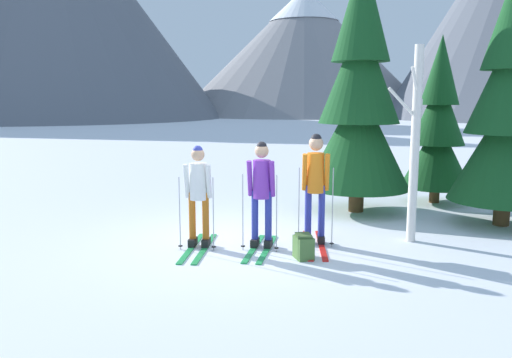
{
  "coord_description": "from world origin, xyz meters",
  "views": [
    {
      "loc": [
        -0.81,
        -8.36,
        2.4
      ],
      "look_at": [
        0.19,
        0.16,
        1.05
      ],
      "focal_mm": 36.22,
      "sensor_mm": 36.0,
      "label": 1
    }
  ],
  "objects_px": {
    "skier_in_white": "(198,193)",
    "pine_tree_mid": "(359,97)",
    "skier_in_purple": "(262,190)",
    "pine_tree_far": "(510,106)",
    "skier_in_orange": "(315,182)",
    "birch_tree_tall": "(415,143)",
    "pine_tree_near": "(438,127)",
    "backpack_on_snow_front": "(303,247)"
  },
  "relations": [
    {
      "from": "pine_tree_far",
      "to": "skier_in_white",
      "type": "bearing_deg",
      "value": -171.94
    },
    {
      "from": "pine_tree_near",
      "to": "birch_tree_tall",
      "type": "relative_size",
      "value": 1.17
    },
    {
      "from": "pine_tree_far",
      "to": "birch_tree_tall",
      "type": "bearing_deg",
      "value": -158.42
    },
    {
      "from": "skier_in_white",
      "to": "birch_tree_tall",
      "type": "distance_m",
      "value": 3.64
    },
    {
      "from": "skier_in_white",
      "to": "pine_tree_far",
      "type": "distance_m",
      "value": 5.94
    },
    {
      "from": "skier_in_orange",
      "to": "birch_tree_tall",
      "type": "relative_size",
      "value": 0.56
    },
    {
      "from": "skier_in_purple",
      "to": "pine_tree_mid",
      "type": "relative_size",
      "value": 0.33
    },
    {
      "from": "skier_in_orange",
      "to": "backpack_on_snow_front",
      "type": "xyz_separation_m",
      "value": [
        -0.35,
        -0.78,
        -0.86
      ]
    },
    {
      "from": "pine_tree_mid",
      "to": "skier_in_orange",
      "type": "bearing_deg",
      "value": -121.86
    },
    {
      "from": "skier_in_orange",
      "to": "pine_tree_near",
      "type": "bearing_deg",
      "value": 40.58
    },
    {
      "from": "skier_in_purple",
      "to": "skier_in_orange",
      "type": "distance_m",
      "value": 0.92
    },
    {
      "from": "pine_tree_near",
      "to": "pine_tree_mid",
      "type": "xyz_separation_m",
      "value": [
        -2.09,
        -0.7,
        0.69
      ]
    },
    {
      "from": "skier_in_orange",
      "to": "skier_in_purple",
      "type": "bearing_deg",
      "value": -171.44
    },
    {
      "from": "skier_in_purple",
      "to": "pine_tree_far",
      "type": "height_order",
      "value": "pine_tree_far"
    },
    {
      "from": "pine_tree_far",
      "to": "birch_tree_tall",
      "type": "xyz_separation_m",
      "value": [
        -2.17,
        -0.86,
        -0.58
      ]
    },
    {
      "from": "pine_tree_near",
      "to": "birch_tree_tall",
      "type": "distance_m",
      "value": 3.59
    },
    {
      "from": "pine_tree_far",
      "to": "pine_tree_mid",
      "type": "bearing_deg",
      "value": 147.85
    },
    {
      "from": "pine_tree_near",
      "to": "pine_tree_far",
      "type": "bearing_deg",
      "value": -82.52
    },
    {
      "from": "pine_tree_mid",
      "to": "birch_tree_tall",
      "type": "relative_size",
      "value": 1.63
    },
    {
      "from": "skier_in_purple",
      "to": "backpack_on_snow_front",
      "type": "bearing_deg",
      "value": -49.07
    },
    {
      "from": "skier_in_purple",
      "to": "skier_in_orange",
      "type": "bearing_deg",
      "value": 8.56
    },
    {
      "from": "pine_tree_near",
      "to": "birch_tree_tall",
      "type": "bearing_deg",
      "value": -121.59
    },
    {
      "from": "skier_in_orange",
      "to": "pine_tree_mid",
      "type": "height_order",
      "value": "pine_tree_mid"
    },
    {
      "from": "skier_in_white",
      "to": "pine_tree_mid",
      "type": "bearing_deg",
      "value": 34.55
    },
    {
      "from": "skier_in_white",
      "to": "pine_tree_near",
      "type": "height_order",
      "value": "pine_tree_near"
    },
    {
      "from": "skier_in_purple",
      "to": "birch_tree_tall",
      "type": "bearing_deg",
      "value": 2.39
    },
    {
      "from": "skier_in_purple",
      "to": "skier_in_orange",
      "type": "height_order",
      "value": "skier_in_orange"
    },
    {
      "from": "skier_in_orange",
      "to": "backpack_on_snow_front",
      "type": "relative_size",
      "value": 4.82
    },
    {
      "from": "skier_in_white",
      "to": "pine_tree_far",
      "type": "xyz_separation_m",
      "value": [
        5.73,
        0.81,
        1.35
      ]
    },
    {
      "from": "backpack_on_snow_front",
      "to": "pine_tree_far",
      "type": "bearing_deg",
      "value": 21.05
    },
    {
      "from": "skier_in_purple",
      "to": "pine_tree_mid",
      "type": "bearing_deg",
      "value": 46.32
    },
    {
      "from": "skier_in_white",
      "to": "skier_in_purple",
      "type": "xyz_separation_m",
      "value": [
        1.0,
        -0.15,
        0.05
      ]
    },
    {
      "from": "skier_in_orange",
      "to": "birch_tree_tall",
      "type": "height_order",
      "value": "birch_tree_tall"
    },
    {
      "from": "skier_in_purple",
      "to": "pine_tree_near",
      "type": "relative_size",
      "value": 0.45
    },
    {
      "from": "pine_tree_far",
      "to": "backpack_on_snow_front",
      "type": "bearing_deg",
      "value": -158.95
    },
    {
      "from": "skier_in_white",
      "to": "skier_in_purple",
      "type": "bearing_deg",
      "value": -8.73
    },
    {
      "from": "skier_in_white",
      "to": "birch_tree_tall",
      "type": "relative_size",
      "value": 0.53
    },
    {
      "from": "birch_tree_tall",
      "to": "backpack_on_snow_front",
      "type": "bearing_deg",
      "value": -159.53
    },
    {
      "from": "skier_in_orange",
      "to": "pine_tree_mid",
      "type": "relative_size",
      "value": 0.35
    },
    {
      "from": "skier_in_white",
      "to": "pine_tree_near",
      "type": "xyz_separation_m",
      "value": [
        5.44,
        3.01,
        0.84
      ]
    },
    {
      "from": "skier_in_purple",
      "to": "pine_tree_far",
      "type": "xyz_separation_m",
      "value": [
        4.73,
        0.97,
        1.3
      ]
    },
    {
      "from": "skier_in_white",
      "to": "pine_tree_far",
      "type": "relative_size",
      "value": 0.35
    }
  ]
}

